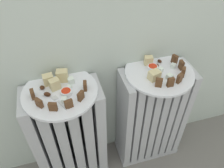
# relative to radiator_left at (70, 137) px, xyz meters

# --- Properties ---
(radiator_left) EXTENTS (0.35, 0.17, 0.62)m
(radiator_left) POSITION_rel_radiator_left_xyz_m (0.00, 0.00, 0.00)
(radiator_left) COLOR #B2B2B7
(radiator_left) RESTS_ON ground_plane
(radiator_right) EXTENTS (0.35, 0.17, 0.62)m
(radiator_right) POSITION_rel_radiator_left_xyz_m (0.44, 0.00, -0.00)
(radiator_right) COLOR #B2B2B7
(radiator_right) RESTS_ON ground_plane
(plate_left) EXTENTS (0.31, 0.31, 0.01)m
(plate_left) POSITION_rel_radiator_left_xyz_m (-0.00, 0.00, 0.32)
(plate_left) COLOR white
(plate_left) RESTS_ON radiator_left
(plate_right) EXTENTS (0.31, 0.31, 0.01)m
(plate_right) POSITION_rel_radiator_left_xyz_m (0.44, 0.00, 0.32)
(plate_right) COLOR white
(plate_right) RESTS_ON radiator_right
(dark_cake_slice_left_0) EXTENTS (0.02, 0.03, 0.04)m
(dark_cake_slice_left_0) POSITION_rel_radiator_left_xyz_m (-0.10, -0.01, 0.34)
(dark_cake_slice_left_0) COLOR #56351E
(dark_cake_slice_left_0) RESTS_ON plate_left
(dark_cake_slice_left_1) EXTENTS (0.03, 0.03, 0.04)m
(dark_cake_slice_left_1) POSITION_rel_radiator_left_xyz_m (-0.08, -0.06, 0.34)
(dark_cake_slice_left_1) COLOR #56351E
(dark_cake_slice_left_1) RESTS_ON plate_left
(dark_cake_slice_left_2) EXTENTS (0.03, 0.02, 0.04)m
(dark_cake_slice_left_2) POSITION_rel_radiator_left_xyz_m (-0.03, -0.10, 0.34)
(dark_cake_slice_left_2) COLOR #56351E
(dark_cake_slice_left_2) RESTS_ON plate_left
(dark_cake_slice_left_3) EXTENTS (0.03, 0.02, 0.04)m
(dark_cake_slice_left_3) POSITION_rel_radiator_left_xyz_m (0.02, -0.10, 0.34)
(dark_cake_slice_left_3) COLOR #56351E
(dark_cake_slice_left_3) RESTS_ON plate_left
(dark_cake_slice_left_4) EXTENTS (0.03, 0.03, 0.04)m
(dark_cake_slice_left_4) POSITION_rel_radiator_left_xyz_m (0.07, -0.07, 0.34)
(dark_cake_slice_left_4) COLOR #56351E
(dark_cake_slice_left_4) RESTS_ON plate_left
(dark_cake_slice_left_5) EXTENTS (0.02, 0.03, 0.04)m
(dark_cake_slice_left_5) POSITION_rel_radiator_left_xyz_m (0.10, -0.02, 0.34)
(dark_cake_slice_left_5) COLOR #56351E
(dark_cake_slice_left_5) RESTS_ON plate_left
(marble_cake_slice_left_0) EXTENTS (0.05, 0.04, 0.05)m
(marble_cake_slice_left_0) POSITION_rel_radiator_left_xyz_m (-0.01, 0.02, 0.35)
(marble_cake_slice_left_0) COLOR beige
(marble_cake_slice_left_0) RESTS_ON plate_left
(marble_cake_slice_left_1) EXTENTS (0.04, 0.04, 0.04)m
(marble_cake_slice_left_1) POSITION_rel_radiator_left_xyz_m (-0.04, 0.05, 0.35)
(marble_cake_slice_left_1) COLOR beige
(marble_cake_slice_left_1) RESTS_ON plate_left
(marble_cake_slice_left_2) EXTENTS (0.05, 0.04, 0.05)m
(marble_cake_slice_left_2) POSITION_rel_radiator_left_xyz_m (0.02, 0.06, 0.35)
(marble_cake_slice_left_2) COLOR beige
(marble_cake_slice_left_2) RESTS_ON plate_left
(turkish_delight_left_0) EXTENTS (0.03, 0.03, 0.02)m
(turkish_delight_left_0) POSITION_rel_radiator_left_xyz_m (0.01, -0.07, 0.33)
(turkish_delight_left_0) COLOR white
(turkish_delight_left_0) RESTS_ON plate_left
(turkish_delight_left_1) EXTENTS (0.03, 0.03, 0.02)m
(turkish_delight_left_1) POSITION_rel_radiator_left_xyz_m (0.04, -0.00, 0.33)
(turkish_delight_left_1) COLOR white
(turkish_delight_left_1) RESTS_ON plate_left
(turkish_delight_left_2) EXTENTS (0.03, 0.03, 0.02)m
(turkish_delight_left_2) POSITION_rel_radiator_left_xyz_m (0.05, 0.04, 0.34)
(turkish_delight_left_2) COLOR white
(turkish_delight_left_2) RESTS_ON plate_left
(medjool_date_left_0) EXTENTS (0.03, 0.03, 0.02)m
(medjool_date_left_0) POSITION_rel_radiator_left_xyz_m (-0.05, -0.02, 0.33)
(medjool_date_left_0) COLOR #3D1E0F
(medjool_date_left_0) RESTS_ON plate_left
(medjool_date_left_1) EXTENTS (0.03, 0.03, 0.01)m
(medjool_date_left_1) POSITION_rel_radiator_left_xyz_m (-0.07, 0.03, 0.33)
(medjool_date_left_1) COLOR #3D1E0F
(medjool_date_left_1) RESTS_ON plate_left
(jam_bowl_left) EXTENTS (0.05, 0.05, 0.02)m
(jam_bowl_left) POSITION_rel_radiator_left_xyz_m (0.02, -0.03, 0.34)
(jam_bowl_left) COLOR white
(jam_bowl_left) RESTS_ON plate_left
(dark_cake_slice_right_0) EXTENTS (0.03, 0.03, 0.04)m
(dark_cake_slice_right_0) POSITION_rel_radiator_left_xyz_m (0.39, -0.09, 0.35)
(dark_cake_slice_right_0) COLOR #56351E
(dark_cake_slice_right_0) RESTS_ON plate_right
(dark_cake_slice_right_1) EXTENTS (0.03, 0.01, 0.04)m
(dark_cake_slice_right_1) POSITION_rel_radiator_left_xyz_m (0.44, -0.10, 0.35)
(dark_cake_slice_right_1) COLOR #56351E
(dark_cake_slice_right_1) RESTS_ON plate_right
(dark_cake_slice_right_2) EXTENTS (0.03, 0.03, 0.04)m
(dark_cake_slice_right_2) POSITION_rel_radiator_left_xyz_m (0.49, -0.09, 0.35)
(dark_cake_slice_right_2) COLOR #56351E
(dark_cake_slice_right_2) RESTS_ON plate_right
(dark_cake_slice_right_3) EXTENTS (0.03, 0.03, 0.04)m
(dark_cake_slice_right_3) POSITION_rel_radiator_left_xyz_m (0.52, -0.05, 0.35)
(dark_cake_slice_right_3) COLOR #56351E
(dark_cake_slice_right_3) RESTS_ON plate_right
(dark_cake_slice_right_4) EXTENTS (0.02, 0.03, 0.04)m
(dark_cake_slice_right_4) POSITION_rel_radiator_left_xyz_m (0.54, -0.01, 0.35)
(dark_cake_slice_right_4) COLOR #56351E
(dark_cake_slice_right_4) RESTS_ON plate_right
(dark_cake_slice_right_5) EXTENTS (0.02, 0.03, 0.04)m
(dark_cake_slice_right_5) POSITION_rel_radiator_left_xyz_m (0.53, 0.04, 0.35)
(dark_cake_slice_right_5) COLOR #56351E
(dark_cake_slice_right_5) RESTS_ON plate_right
(marble_cake_slice_right_0) EXTENTS (0.04, 0.04, 0.04)m
(marble_cake_slice_right_0) POSITION_rel_radiator_left_xyz_m (0.41, 0.07, 0.34)
(marble_cake_slice_right_0) COLOR beige
(marble_cake_slice_right_0) RESTS_ON plate_right
(marble_cake_slice_right_1) EXTENTS (0.05, 0.05, 0.04)m
(marble_cake_slice_right_1) POSITION_rel_radiator_left_xyz_m (0.40, -0.04, 0.34)
(marble_cake_slice_right_1) COLOR beige
(marble_cake_slice_right_1) RESTS_ON plate_right
(turkish_delight_right_0) EXTENTS (0.03, 0.03, 0.02)m
(turkish_delight_right_0) POSITION_rel_radiator_left_xyz_m (0.46, -0.06, 0.34)
(turkish_delight_right_0) COLOR white
(turkish_delight_right_0) RESTS_ON plate_right
(turkish_delight_right_1) EXTENTS (0.03, 0.03, 0.02)m
(turkish_delight_right_1) POSITION_rel_radiator_left_xyz_m (0.44, -0.00, 0.33)
(turkish_delight_right_1) COLOR white
(turkish_delight_right_1) RESTS_ON plate_right
(turkish_delight_right_2) EXTENTS (0.03, 0.03, 0.02)m
(turkish_delight_right_2) POSITION_rel_radiator_left_xyz_m (0.51, 0.01, 0.33)
(turkish_delight_right_2) COLOR white
(turkish_delight_right_2) RESTS_ON plate_right
(medjool_date_right_0) EXTENTS (0.02, 0.03, 0.02)m
(medjool_date_right_0) POSITION_rel_radiator_left_xyz_m (0.47, 0.06, 0.33)
(medjool_date_right_0) COLOR #3D1E0F
(medjool_date_right_0) RESTS_ON plate_right
(medjool_date_right_1) EXTENTS (0.03, 0.03, 0.01)m
(medjool_date_right_1) POSITION_rel_radiator_left_xyz_m (0.44, 0.04, 0.33)
(medjool_date_right_1) COLOR #3D1E0F
(medjool_date_right_1) RESTS_ON plate_right
(jam_bowl_right) EXTENTS (0.05, 0.05, 0.02)m
(jam_bowl_right) POSITION_rel_radiator_left_xyz_m (0.42, 0.02, 0.34)
(jam_bowl_right) COLOR white
(jam_bowl_right) RESTS_ON plate_right
(fork) EXTENTS (0.06, 0.09, 0.00)m
(fork) POSITION_rel_radiator_left_xyz_m (-0.01, -0.06, 0.33)
(fork) COLOR silver
(fork) RESTS_ON plate_left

